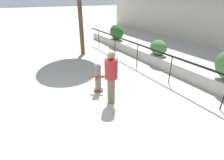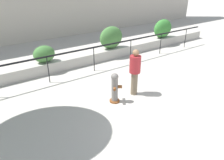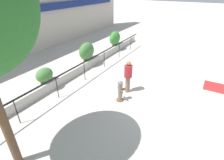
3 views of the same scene
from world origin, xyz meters
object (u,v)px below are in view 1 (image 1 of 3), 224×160
object	(u,v)px
hedge_bush_0	(116,32)
pedestrian	(111,75)
fire_hydrant	(98,77)
hedge_bush_1	(158,47)

from	to	relation	value
hedge_bush_0	pedestrian	distance (m)	7.14
hedge_bush_0	fire_hydrant	bearing A→B (deg)	-37.13
hedge_bush_0	fire_hydrant	distance (m)	6.43
hedge_bush_0	pedestrian	world-z (taller)	pedestrian
fire_hydrant	pedestrian	xyz separation A→B (m)	(0.90, 0.04, 0.44)
pedestrian	fire_hydrant	bearing A→B (deg)	-177.63
pedestrian	hedge_bush_1	bearing A→B (deg)	117.25
hedge_bush_1	fire_hydrant	distance (m)	4.03
hedge_bush_1	fire_hydrant	xyz separation A→B (m)	(1.07, -3.87, -0.32)
hedge_bush_1	hedge_bush_0	bearing A→B (deg)	180.00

